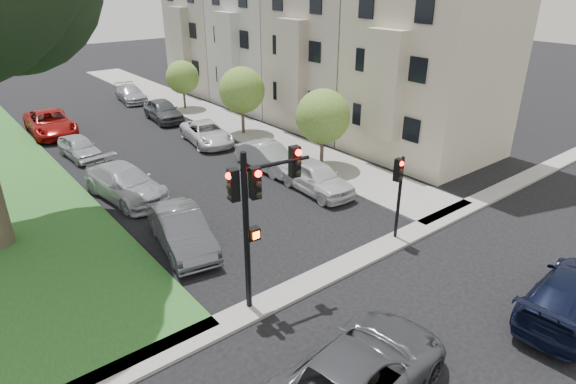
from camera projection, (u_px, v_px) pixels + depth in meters
ground at (382, 296)px, 15.89m from camera, size 140.00×140.00×0.00m
sidewalk_right at (202, 112)px, 36.78m from camera, size 3.50×44.00×0.12m
sidewalk_cross at (340, 268)px, 17.29m from camera, size 60.00×1.00×0.12m
house_a at (434, 31)px, 25.78m from camera, size 7.70×7.55×15.97m
house_b at (337, 21)px, 31.12m from camera, size 7.70×7.55×15.97m
house_c at (268, 14)px, 36.46m from camera, size 7.70×7.55×15.97m
house_d at (217, 9)px, 41.80m from camera, size 7.70×7.55×15.97m
small_tree_a at (323, 117)px, 25.22m from camera, size 2.89×2.89×4.33m
small_tree_b at (242, 90)px, 30.66m from camera, size 2.95×2.95×4.42m
small_tree_c at (182, 77)px, 36.68m from camera, size 2.51×2.51×3.77m
traffic_signal_main at (256, 202)px, 14.06m from camera, size 2.58×0.68×5.27m
traffic_signal_secondary at (399, 184)px, 18.22m from camera, size 0.46×0.37×3.51m
car_cross_near at (359, 371)px, 11.87m from camera, size 5.78×3.23×1.53m
car_cross_far at (576, 295)px, 14.67m from camera, size 5.56×2.66×1.56m
car_parked_0 at (316, 177)px, 23.23m from camera, size 2.02×4.54×1.52m
car_parked_1 at (268, 157)px, 25.91m from camera, size 1.59×4.37×1.43m
car_parked_2 at (207, 133)px, 29.98m from camera, size 2.88×5.01×1.31m
car_parked_3 at (163, 110)px, 34.56m from camera, size 2.20×4.62×1.52m
car_parked_4 at (131, 94)px, 39.85m from camera, size 2.41×4.69×1.30m
car_parked_5 at (182, 230)px, 18.38m from camera, size 2.44×4.86×1.53m
car_parked_6 at (125, 183)px, 22.55m from camera, size 2.83×5.49×1.52m
car_parked_7 at (80, 147)px, 27.56m from camera, size 1.75×3.87×1.29m
car_parked_8 at (50, 123)px, 31.60m from camera, size 2.89×5.73×1.55m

